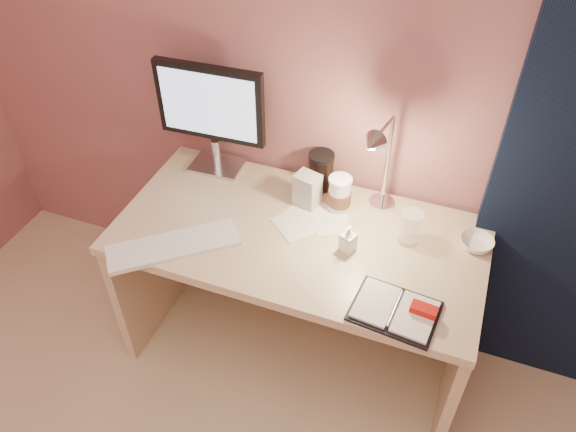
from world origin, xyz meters
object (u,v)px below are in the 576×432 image
(keyboard, at_px, (173,246))
(clear_cup, at_px, (411,228))
(desk, at_px, (304,261))
(coffee_cup, at_px, (339,195))
(lotion_bottle, at_px, (348,238))
(product_box, at_px, (307,190))
(planner, at_px, (397,310))
(desk_lamp, at_px, (388,166))
(dark_jar, at_px, (321,172))
(bowl, at_px, (476,243))
(monitor, at_px, (211,109))

(keyboard, bearing_deg, clear_cup, -16.41)
(desk, xyz_separation_m, coffee_cup, (0.10, 0.12, 0.30))
(lotion_bottle, bearing_deg, coffee_cup, 115.04)
(coffee_cup, distance_m, product_box, 0.13)
(planner, relative_size, product_box, 2.08)
(clear_cup, height_order, desk_lamp, desk_lamp)
(desk, relative_size, planner, 4.72)
(planner, distance_m, dark_jar, 0.70)
(planner, distance_m, coffee_cup, 0.55)
(bowl, xyz_separation_m, product_box, (-0.67, 0.01, 0.05))
(planner, bearing_deg, coffee_cup, 132.90)
(planner, height_order, bowl, planner)
(monitor, bearing_deg, clear_cup, -13.08)
(desk, distance_m, bowl, 0.69)
(bowl, bearing_deg, desk_lamp, 179.05)
(desk_lamp, bearing_deg, bowl, 9.71)
(planner, xyz_separation_m, coffee_cup, (-0.33, 0.43, 0.06))
(dark_jar, distance_m, desk_lamp, 0.38)
(keyboard, distance_m, desk_lamp, 0.83)
(keyboard, height_order, dark_jar, dark_jar)
(product_box, xyz_separation_m, desk_lamp, (0.30, -0.01, 0.20))
(bowl, relative_size, lotion_bottle, 1.11)
(desk, height_order, lotion_bottle, lotion_bottle)
(keyboard, bearing_deg, product_box, 7.92)
(monitor, bearing_deg, bowl, -7.94)
(desk, distance_m, clear_cup, 0.50)
(bowl, distance_m, lotion_bottle, 0.48)
(coffee_cup, distance_m, clear_cup, 0.31)
(monitor, xyz_separation_m, keyboard, (0.07, -0.51, -0.28))
(desk, xyz_separation_m, monitor, (-0.47, 0.19, 0.51))
(bowl, bearing_deg, clear_cup, -166.80)
(desk, height_order, monitor, monitor)
(monitor, xyz_separation_m, planner, (0.91, -0.51, -0.28))
(planner, distance_m, product_box, 0.62)
(monitor, distance_m, lotion_bottle, 0.77)
(desk, xyz_separation_m, bowl, (0.64, 0.09, 0.25))
(desk, relative_size, clear_cup, 10.15)
(desk, relative_size, lotion_bottle, 12.55)
(monitor, height_order, desk_lamp, monitor)
(monitor, distance_m, coffee_cup, 0.62)
(coffee_cup, bearing_deg, keyboard, -139.79)
(keyboard, relative_size, dark_jar, 3.31)
(keyboard, relative_size, planner, 1.62)
(lotion_bottle, distance_m, dark_jar, 0.38)
(lotion_bottle, bearing_deg, planner, -43.63)
(coffee_cup, xyz_separation_m, dark_jar, (-0.11, 0.11, 0.00))
(desk_lamp, bearing_deg, lotion_bottle, -101.97)
(planner, distance_m, bowl, 0.45)
(planner, height_order, lotion_bottle, lotion_bottle)
(coffee_cup, height_order, lotion_bottle, coffee_cup)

